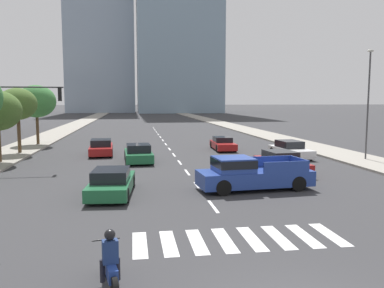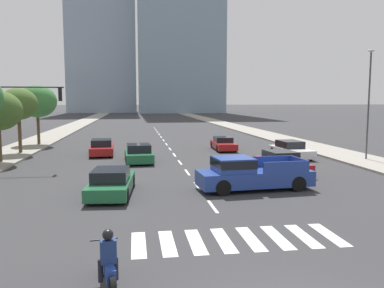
{
  "view_description": "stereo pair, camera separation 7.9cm",
  "coord_description": "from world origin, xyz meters",
  "views": [
    {
      "loc": [
        -3.3,
        -7.04,
        4.46
      ],
      "look_at": [
        0.0,
        14.85,
        2.0
      ],
      "focal_mm": 36.77,
      "sensor_mm": 36.0,
      "label": 1
    },
    {
      "loc": [
        -3.22,
        -7.05,
        4.46
      ],
      "look_at": [
        0.0,
        14.85,
        2.0
      ],
      "focal_mm": 36.77,
      "sensor_mm": 36.0,
      "label": 2
    }
  ],
  "objects": [
    {
      "name": "crosswalk_near",
      "position": [
        0.0,
        4.85,
        0.0
      ],
      "size": [
        6.75,
        2.29,
        0.01
      ],
      "color": "silver",
      "rests_on": "ground"
    },
    {
      "name": "sedan_white_5",
      "position": [
        8.93,
        22.14,
        0.6
      ],
      "size": [
        2.1,
        4.83,
        1.3
      ],
      "rotation": [
        0.0,
        0.0,
        -1.5
      ],
      "color": "silver",
      "rests_on": "ground"
    },
    {
      "name": "sidewalk_east",
      "position": [
        13.45,
        30.0,
        0.07
      ],
      "size": [
        4.0,
        260.0,
        0.15
      ],
      "primitive_type": "cube",
      "color": "gray",
      "rests_on": "ground"
    },
    {
      "name": "traffic_signal_far",
      "position": [
        -10.53,
        19.84,
        3.99
      ],
      "size": [
        4.81,
        0.28,
        5.57
      ],
      "color": "#333335",
      "rests_on": "sidewalk_west"
    },
    {
      "name": "pickup_truck",
      "position": [
        2.42,
        11.68,
        0.81
      ],
      "size": [
        5.84,
        2.47,
        1.67
      ],
      "rotation": [
        0.0,
        0.0,
        3.23
      ],
      "color": "navy",
      "rests_on": "ground"
    },
    {
      "name": "street_lamp_east",
      "position": [
        13.75,
        19.59,
        4.74
      ],
      "size": [
        0.5,
        0.24,
        7.97
      ],
      "color": "#3F3F42",
      "rests_on": "sidewalk_east"
    },
    {
      "name": "lane_divider_center",
      "position": [
        0.0,
        32.85,
        0.0
      ],
      "size": [
        0.14,
        50.0,
        0.01
      ],
      "color": "silver",
      "rests_on": "ground"
    },
    {
      "name": "sedan_red_0",
      "position": [
        5.81,
        16.04,
        0.6
      ],
      "size": [
        2.26,
        4.78,
        1.32
      ],
      "rotation": [
        0.0,
        0.0,
        -1.48
      ],
      "color": "maroon",
      "rests_on": "ground"
    },
    {
      "name": "sedan_green_2",
      "position": [
        -2.94,
        21.58,
        0.6
      ],
      "size": [
        2.1,
        4.6,
        1.31
      ],
      "rotation": [
        0.0,
        0.0,
        1.61
      ],
      "color": "#1E6038",
      "rests_on": "ground"
    },
    {
      "name": "sidewalk_west",
      "position": [
        -13.45,
        30.0,
        0.07
      ],
      "size": [
        4.0,
        260.0,
        0.15
      ],
      "primitive_type": "cube",
      "color": "gray",
      "rests_on": "ground"
    },
    {
      "name": "street_tree_fourth",
      "position": [
        -12.65,
        33.62,
        4.36
      ],
      "size": [
        3.74,
        3.74,
        5.81
      ],
      "color": "#4C3823",
      "rests_on": "sidewalk_west"
    },
    {
      "name": "office_tower_left_skyline",
      "position": [
        -14.57,
        149.05,
        39.41
      ],
      "size": [
        24.48,
        26.16,
        79.87
      ],
      "color": "#8C9EB2",
      "rests_on": "ground"
    },
    {
      "name": "sedan_red_3",
      "position": [
        4.73,
        27.48,
        0.55
      ],
      "size": [
        1.88,
        4.51,
        1.17
      ],
      "rotation": [
        0.0,
        0.0,
        -1.6
      ],
      "color": "maroon",
      "rests_on": "ground"
    },
    {
      "name": "street_tree_third",
      "position": [
        -12.65,
        27.17,
        4.15
      ],
      "size": [
        3.09,
        3.09,
        5.34
      ],
      "color": "#4C3823",
      "rests_on": "sidewalk_west"
    },
    {
      "name": "sedan_green_4",
      "position": [
        -4.34,
        11.63,
        0.58
      ],
      "size": [
        2.21,
        4.81,
        1.26
      ],
      "rotation": [
        0.0,
        0.0,
        1.49
      ],
      "color": "#1E6038",
      "rests_on": "ground"
    },
    {
      "name": "motorcycle_trailing",
      "position": [
        -3.89,
        2.05,
        0.58
      ],
      "size": [
        0.74,
        2.09,
        1.49
      ],
      "rotation": [
        0.0,
        0.0,
        1.76
      ],
      "color": "black",
      "rests_on": "ground"
    },
    {
      "name": "sedan_red_1",
      "position": [
        -5.92,
        25.83,
        0.59
      ],
      "size": [
        2.04,
        4.84,
        1.29
      ],
      "rotation": [
        0.0,
        0.0,
        1.62
      ],
      "color": "maroon",
      "rests_on": "ground"
    }
  ]
}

